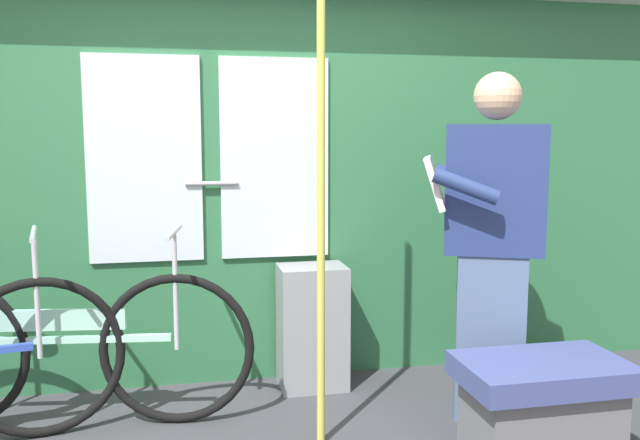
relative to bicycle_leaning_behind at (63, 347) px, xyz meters
The scene contains 6 objects.
train_door_wall 1.29m from the bicycle_leaning_behind, 26.88° to the left, with size 5.38×0.28×2.22m.
bicycle_leaning_behind is the anchor object (origin of this frame).
passenger_reading_newspaper 2.11m from the bicycle_leaning_behind, ahead, with size 0.63×0.57×1.69m.
trash_bin_by_wall 1.29m from the bicycle_leaning_behind, 11.57° to the left, with size 0.37×0.28×0.68m, color gray.
handrail_pole 1.42m from the bicycle_leaning_behind, 20.27° to the right, with size 0.04×0.04×2.18m, color #C6C14C.
bench_seat_corner 2.20m from the bicycle_leaning_behind, 21.21° to the right, with size 0.70×0.44×0.45m.
Camera 1 is at (-0.37, -2.36, 1.40)m, focal length 37.46 mm.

